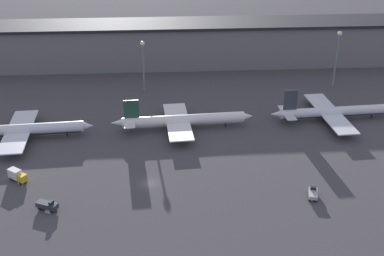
{
  "coord_description": "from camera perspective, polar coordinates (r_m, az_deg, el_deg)",
  "views": [
    {
      "loc": [
        4.46,
        -109.46,
        72.21
      ],
      "look_at": [
        12.64,
        20.35,
        6.0
      ],
      "focal_mm": 45.0,
      "sensor_mm": 36.0,
      "label": 1
    }
  ],
  "objects": [
    {
      "name": "airplane_1",
      "position": [
        157.36,
        -1.17,
        0.91
      ],
      "size": [
        47.04,
        28.15,
        11.17
      ],
      "rotation": [
        0.0,
        0.0,
        0.06
      ],
      "color": "white",
      "rests_on": "ground"
    },
    {
      "name": "service_vehicle_0",
      "position": [
        139.02,
        -20.02,
        -5.26
      ],
      "size": [
        5.84,
        5.12,
        3.31
      ],
      "rotation": [
        0.0,
        0.0,
        -0.65
      ],
      "color": "gold",
      "rests_on": "ground"
    },
    {
      "name": "terminal_building",
      "position": [
        214.21,
        -4.71,
        9.86
      ],
      "size": [
        242.32,
        21.18,
        18.89
      ],
      "color": "slate",
      "rests_on": "ground"
    },
    {
      "name": "lamp_post_1",
      "position": [
        183.15,
        -5.82,
        8.09
      ],
      "size": [
        1.8,
        1.8,
        20.41
      ],
      "color": "slate",
      "rests_on": "ground"
    },
    {
      "name": "service_vehicle_1",
      "position": [
        128.47,
        14.15,
        -7.54
      ],
      "size": [
        3.3,
        5.01,
        2.51
      ],
      "rotation": [
        0.0,
        0.0,
        1.31
      ],
      "color": "#9EA3A8",
      "rests_on": "ground"
    },
    {
      "name": "airplane_2",
      "position": [
        170.49,
        16.42,
        1.84
      ],
      "size": [
        45.11,
        32.73,
        11.74
      ],
      "rotation": [
        0.0,
        0.0,
        0.06
      ],
      "color": "silver",
      "rests_on": "ground"
    },
    {
      "name": "lamp_post_2",
      "position": [
        194.36,
        16.83,
        8.61
      ],
      "size": [
        1.8,
        1.8,
        22.82
      ],
      "color": "slate",
      "rests_on": "ground"
    },
    {
      "name": "airplane_0",
      "position": [
        160.26,
        -19.44,
        -0.21
      ],
      "size": [
        43.85,
        30.27,
        12.34
      ],
      "rotation": [
        0.0,
        0.0,
        0.06
      ],
      "color": "silver",
      "rests_on": "ground"
    },
    {
      "name": "service_vehicle_2",
      "position": [
        125.48,
        -16.77,
        -8.75
      ],
      "size": [
        5.8,
        4.1,
        2.82
      ],
      "rotation": [
        0.0,
        0.0,
        -0.42
      ],
      "color": "#282D38",
      "rests_on": "ground"
    },
    {
      "name": "ground",
      "position": [
        131.21,
        -4.99,
        -6.53
      ],
      "size": [
        600.0,
        600.0,
        0.0
      ],
      "primitive_type": "plane",
      "color": "#423F44"
    }
  ]
}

